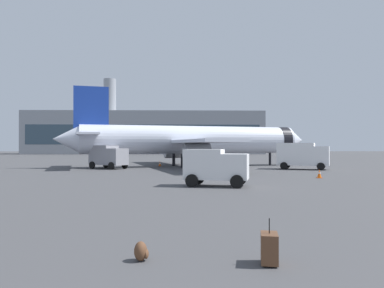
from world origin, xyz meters
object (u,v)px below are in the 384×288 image
safety_cone_mid (319,174)px  safety_cone_near (160,164)px  service_truck (108,156)px  airplane_at_gate (190,140)px  fuel_truck (302,155)px  traveller_backpack (141,251)px  cargo_van (216,166)px  rolling_suitcase (269,248)px

safety_cone_mid → safety_cone_near: bearing=126.8°
service_truck → safety_cone_near: size_ratio=7.07×
airplane_at_gate → fuel_truck: (13.43, -6.96, -1.88)m
airplane_at_gate → safety_cone_mid: 22.60m
traveller_backpack → safety_cone_mid: bearing=61.3°
airplane_at_gate → safety_cone_mid: (10.94, -19.51, -3.28)m
traveller_backpack → cargo_van: bearing=79.0°
cargo_van → traveller_backpack: size_ratio=9.92×
service_truck → fuel_truck: bearing=-4.8°
service_truck → rolling_suitcase: size_ratio=4.71×
rolling_suitcase → traveller_backpack: size_ratio=2.29×
safety_cone_mid → service_truck: bearing=145.7°
fuel_truck → rolling_suitcase: 39.02m
cargo_van → safety_cone_mid: (9.77, 6.61, -1.07)m
airplane_at_gate → safety_cone_near: size_ratio=48.16×
airplane_at_gate → fuel_truck: bearing=-27.4°
safety_cone_near → rolling_suitcase: (5.10, -44.68, 0.03)m
fuel_truck → cargo_van: fuel_truck is taller
safety_cone_near → traveller_backpack: 44.36m
fuel_truck → cargo_van: (-12.26, -19.15, -0.32)m
safety_cone_near → safety_cone_mid: 25.35m
airplane_at_gate → rolling_suitcase: 44.01m
airplane_at_gate → safety_cone_mid: airplane_at_gate is taller
cargo_van → service_truck: bearing=118.6°
airplane_at_gate → service_truck: size_ratio=6.81×
service_truck → traveller_backpack: size_ratio=10.80×
airplane_at_gate → traveller_backpack: bearing=-92.9°
fuel_truck → cargo_van: size_ratio=1.36×
safety_cone_mid → rolling_suitcase: bearing=-112.5°
airplane_at_gate → safety_cone_near: 5.43m
service_truck → cargo_van: bearing=-61.4°
service_truck → safety_cone_near: 8.50m
safety_cone_near → safety_cone_mid: safety_cone_mid is taller
rolling_suitcase → fuel_truck: bearing=71.2°
fuel_truck → safety_cone_mid: (-2.49, -12.54, -1.40)m
cargo_van → traveller_backpack: bearing=-101.0°
safety_cone_near → rolling_suitcase: rolling_suitcase is taller
airplane_at_gate → cargo_van: bearing=-87.5°
airplane_at_gate → safety_cone_near: bearing=169.4°
safety_cone_mid → traveller_backpack: safety_cone_mid is taller
safety_cone_near → safety_cone_mid: size_ratio=0.96×
airplane_at_gate → cargo_van: size_ratio=7.42×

